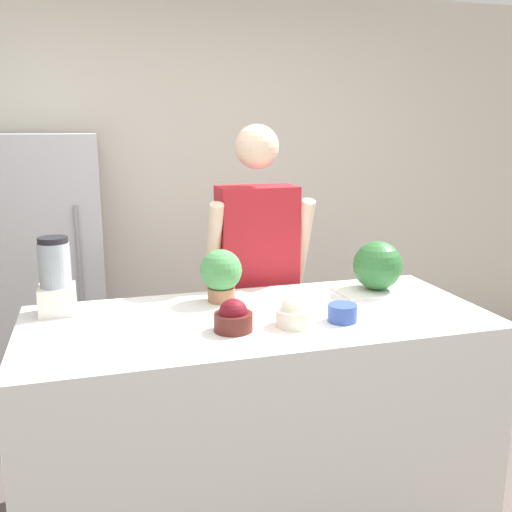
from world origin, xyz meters
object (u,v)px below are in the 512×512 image
(blender, at_px, (56,279))
(potted_plant, at_px, (221,273))
(refrigerator, at_px, (47,274))
(bowl_cream, at_px, (295,313))
(bowl_small_blue, at_px, (342,313))
(bowl_cherries, at_px, (233,318))
(person, at_px, (257,284))
(watermelon, at_px, (377,265))

(blender, height_order, potted_plant, blender)
(refrigerator, xyz_separation_m, blender, (0.12, -1.09, 0.25))
(bowl_cream, bearing_deg, bowl_small_blue, -1.97)
(bowl_cherries, distance_m, bowl_small_blue, 0.45)
(bowl_cream, bearing_deg, refrigerator, 124.45)
(bowl_cherries, distance_m, blender, 0.79)
(potted_plant, bearing_deg, refrigerator, 126.71)
(person, bearing_deg, potted_plant, -127.65)
(watermelon, height_order, bowl_cherries, watermelon)
(refrigerator, bearing_deg, potted_plant, -53.29)
(refrigerator, height_order, potted_plant, refrigerator)
(watermelon, distance_m, potted_plant, 0.75)
(refrigerator, height_order, blender, refrigerator)
(potted_plant, bearing_deg, bowl_small_blue, -44.65)
(refrigerator, distance_m, bowl_small_blue, 1.97)
(bowl_cream, relative_size, bowl_small_blue, 1.30)
(watermelon, height_order, bowl_cream, watermelon)
(blender, bearing_deg, bowl_cream, -24.99)
(watermelon, relative_size, blender, 0.71)
(bowl_cherries, bearing_deg, refrigerator, 117.72)
(bowl_cream, bearing_deg, person, 85.16)
(person, xyz_separation_m, blender, (-0.98, -0.33, 0.19))
(refrigerator, distance_m, person, 1.34)
(person, xyz_separation_m, watermelon, (0.48, -0.42, 0.17))
(refrigerator, height_order, bowl_cream, refrigerator)
(watermelon, bearing_deg, bowl_cream, -148.02)
(bowl_cherries, height_order, bowl_cream, bowl_cherries)
(blender, relative_size, potted_plant, 1.38)
(refrigerator, relative_size, bowl_cream, 10.72)
(person, distance_m, bowl_cream, 0.76)
(blender, bearing_deg, watermelon, -3.47)
(bowl_small_blue, bearing_deg, bowl_cherries, 177.56)
(bowl_cherries, bearing_deg, person, 67.12)
(bowl_cherries, relative_size, bowl_small_blue, 1.27)
(bowl_cherries, height_order, potted_plant, potted_plant)
(bowl_cherries, distance_m, bowl_cream, 0.25)
(bowl_cream, distance_m, bowl_small_blue, 0.20)
(refrigerator, height_order, watermelon, refrigerator)
(blender, bearing_deg, refrigerator, 96.38)
(potted_plant, bearing_deg, bowl_cherries, -95.95)
(bowl_cherries, height_order, blender, blender)
(potted_plant, bearing_deg, blender, 177.92)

